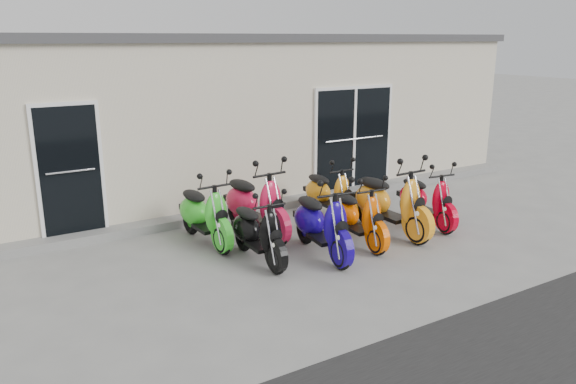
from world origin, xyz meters
The scene contains 14 objects.
ground centered at (0.00, 0.00, 0.00)m, with size 80.00×80.00×0.00m, color gray.
building centered at (0.00, 5.20, 1.60)m, with size 14.00×6.00×3.20m, color beige.
roof_cap centered at (0.00, 5.20, 3.28)m, with size 14.20×6.20×0.16m, color #3F3F42.
front_step centered at (0.00, 2.02, 0.07)m, with size 14.00×0.40×0.15m, color gray.
door_left centered at (-3.20, 2.17, 1.26)m, with size 1.07×0.08×2.22m, color black.
door_right centered at (2.60, 2.17, 1.26)m, with size 2.02×0.08×2.22m, color black.
scooter_front_black centered at (-1.04, -0.23, 0.60)m, with size 0.60×1.64×1.21m, color black, non-canonical shape.
scooter_front_blue centered at (-0.08, -0.52, 0.67)m, with size 0.66×1.82×1.34m, color #150483, non-canonical shape.
scooter_front_orange_a centered at (0.71, -0.41, 0.61)m, with size 0.60×1.66×1.23m, color #FA5A00, non-canonical shape.
scooter_front_orange_b centered at (1.51, -0.30, 0.73)m, with size 0.71×1.96×1.45m, color #FFA01C, non-canonical shape.
scooter_front_red centered at (2.38, -0.28, 0.62)m, with size 0.61×1.67×1.23m, color red, non-canonical shape.
scooter_back_green centered at (-1.41, 0.91, 0.66)m, with size 0.65×1.78×1.31m, color #38D52C, non-canonical shape.
scooter_back_red centered at (-0.52, 0.83, 0.72)m, with size 0.71×1.95×1.44m, color #E11744, non-canonical shape.
scooter_back_yellow centered at (1.14, 0.98, 0.61)m, with size 0.60×1.64×1.21m, color orange, non-canonical shape.
Camera 1 is at (-4.80, -7.26, 3.29)m, focal length 35.00 mm.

